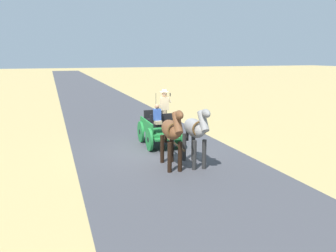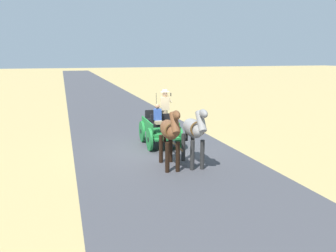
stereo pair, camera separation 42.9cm
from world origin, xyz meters
The scene contains 5 objects.
ground_plane centered at (0.00, 0.00, 0.00)m, with size 200.00×200.00×0.00m, color tan.
road_surface centered at (0.00, 0.00, 0.00)m, with size 6.60×160.00×0.01m, color #424247.
horse_drawn_carriage centered at (-0.45, -0.65, 0.82)m, with size 1.47×4.51×2.50m.
horse_near_side centered at (-0.80, 2.39, 1.32)m, with size 0.65×2.13×2.21m.
horse_off_side centered at (0.09, 2.36, 1.32)m, with size 0.70×2.14×2.21m.
Camera 1 is at (3.93, 12.90, 3.89)m, focal length 35.52 mm.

